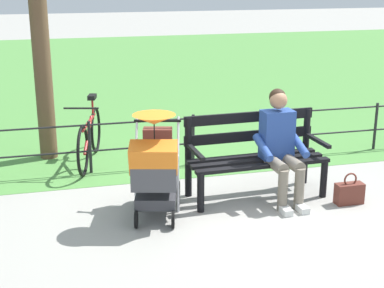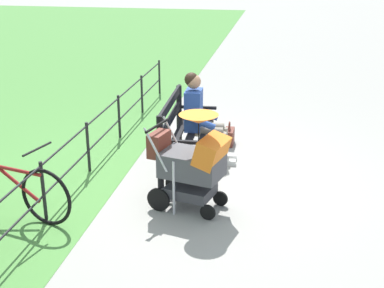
% 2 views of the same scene
% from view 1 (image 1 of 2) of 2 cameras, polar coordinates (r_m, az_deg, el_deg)
% --- Properties ---
extents(ground_plane, '(60.00, 60.00, 0.00)m').
position_cam_1_polar(ground_plane, '(6.60, 3.00, -5.69)').
color(ground_plane, '#9E9B93').
extents(grass_lawn, '(40.00, 16.00, 0.01)m').
position_cam_1_polar(grass_lawn, '(14.94, -7.12, 7.14)').
color(grass_lawn, '#518E42').
rests_on(grass_lawn, ground).
extents(park_bench, '(1.62, 0.66, 0.96)m').
position_cam_1_polar(park_bench, '(6.65, 6.24, -0.76)').
color(park_bench, black).
rests_on(park_bench, ground).
extents(person_on_bench, '(0.55, 0.74, 1.28)m').
position_cam_1_polar(person_on_bench, '(6.49, 8.86, 0.08)').
color(person_on_bench, slate).
rests_on(person_on_bench, ground).
extents(stroller, '(0.70, 0.97, 1.15)m').
position_cam_1_polar(stroller, '(5.99, -3.67, -2.06)').
color(stroller, black).
rests_on(stroller, ground).
extents(handbag, '(0.32, 0.14, 0.37)m').
position_cam_1_polar(handbag, '(6.72, 15.44, -4.74)').
color(handbag, brown).
rests_on(handbag, ground).
extents(park_fence, '(8.29, 0.04, 0.70)m').
position_cam_1_polar(park_fence, '(7.74, 2.17, 1.09)').
color(park_fence, black).
rests_on(park_fence, ground).
extents(bicycle, '(0.56, 1.62, 0.89)m').
position_cam_1_polar(bicycle, '(7.87, -10.20, 0.66)').
color(bicycle, black).
rests_on(bicycle, ground).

